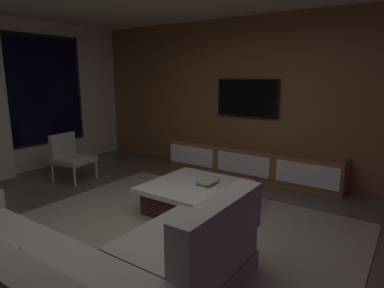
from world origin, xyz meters
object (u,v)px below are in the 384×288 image
(book_stack_on_coffee_table, at_px, (207,182))
(mounted_tv, at_px, (247,98))
(sectional_couch, at_px, (65,270))
(accent_chair_near_window, at_px, (70,155))
(media_console, at_px, (251,164))
(coffee_table, at_px, (195,197))

(book_stack_on_coffee_table, bearing_deg, mounted_tv, 9.95)
(sectional_couch, relative_size, accent_chair_near_window, 3.21)
(accent_chair_near_window, bearing_deg, sectional_couch, -126.09)
(book_stack_on_coffee_table, height_order, accent_chair_near_window, accent_chair_near_window)
(mounted_tv, bearing_deg, media_console, -132.48)
(accent_chair_near_window, bearing_deg, media_console, -53.26)
(media_console, bearing_deg, coffee_table, 179.97)
(accent_chair_near_window, distance_m, media_console, 3.05)
(book_stack_on_coffee_table, distance_m, mounted_tv, 2.05)
(mounted_tv, bearing_deg, accent_chair_near_window, 131.77)
(coffee_table, height_order, accent_chair_near_window, accent_chair_near_window)
(coffee_table, height_order, media_console, media_console)
(media_console, distance_m, mounted_tv, 1.13)
(media_console, bearing_deg, sectional_couch, -177.18)
(sectional_couch, height_order, accent_chair_near_window, sectional_couch)
(coffee_table, relative_size, accent_chair_near_window, 1.49)
(coffee_table, xyz_separation_m, media_console, (1.70, -0.00, 0.06))
(sectional_couch, distance_m, mounted_tv, 4.07)
(accent_chair_near_window, xyz_separation_m, media_console, (1.82, -2.44, -0.18))
(book_stack_on_coffee_table, distance_m, accent_chair_near_window, 2.56)
(coffee_table, bearing_deg, sectional_couch, -174.82)
(sectional_couch, bearing_deg, accent_chair_near_window, 53.91)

